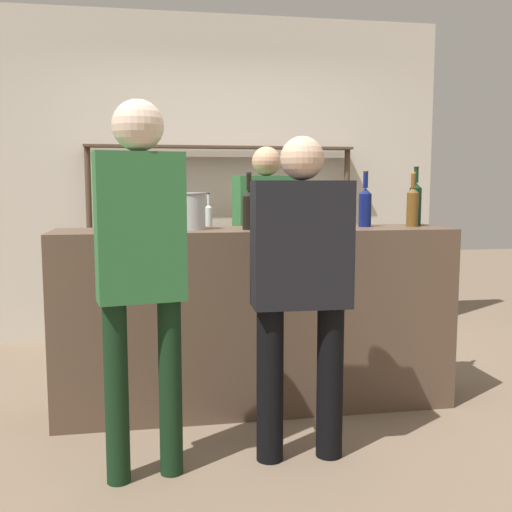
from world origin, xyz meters
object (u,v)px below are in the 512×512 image
(counter_bottle_1, at_px, (249,208))
(counter_bottle_3, at_px, (413,206))
(counter_bottle_2, at_px, (415,203))
(customer_center, at_px, (301,276))
(counter_bottle_0, at_px, (365,206))
(ice_bucket, at_px, (190,211))
(counter_bottle_5, at_px, (124,207))
(wine_glass, at_px, (136,206))
(server_behind_counter, at_px, (266,240))
(counter_bottle_4, at_px, (107,208))
(customer_left, at_px, (141,256))

(counter_bottle_1, xyz_separation_m, counter_bottle_3, (1.04, 0.08, 0.01))
(counter_bottle_2, bearing_deg, customer_center, -138.55)
(counter_bottle_0, bearing_deg, counter_bottle_2, 11.32)
(counter_bottle_3, distance_m, customer_center, 1.21)
(ice_bucket, xyz_separation_m, customer_center, (0.48, -0.74, -0.28))
(counter_bottle_5, distance_m, ice_bucket, 0.38)
(counter_bottle_1, relative_size, counter_bottle_2, 0.88)
(wine_glass, relative_size, ice_bucket, 0.83)
(server_behind_counter, bearing_deg, ice_bucket, -46.06)
(counter_bottle_2, height_order, ice_bucket, counter_bottle_2)
(counter_bottle_4, xyz_separation_m, server_behind_counter, (1.08, 0.79, -0.27))
(counter_bottle_1, xyz_separation_m, counter_bottle_2, (1.11, 0.18, 0.02))
(counter_bottle_5, bearing_deg, wine_glass, 68.25)
(wine_glass, bearing_deg, counter_bottle_5, -111.75)
(counter_bottle_5, distance_m, wine_glass, 0.17)
(counter_bottle_0, height_order, counter_bottle_3, counter_bottle_0)
(wine_glass, xyz_separation_m, server_behind_counter, (0.92, 0.71, -0.27))
(counter_bottle_3, relative_size, server_behind_counter, 0.21)
(counter_bottle_3, bearing_deg, customer_left, -153.52)
(ice_bucket, bearing_deg, counter_bottle_1, -11.21)
(counter_bottle_2, xyz_separation_m, server_behind_counter, (-0.83, 0.71, -0.29))
(counter_bottle_4, distance_m, customer_center, 1.26)
(counter_bottle_5, xyz_separation_m, server_behind_counter, (0.99, 0.87, -0.28))
(counter_bottle_5, bearing_deg, ice_bucket, 6.74)
(wine_glass, bearing_deg, customer_center, -47.36)
(wine_glass, distance_m, server_behind_counter, 1.20)
(wine_glass, height_order, server_behind_counter, server_behind_counter)
(counter_bottle_3, relative_size, customer_center, 0.22)
(counter_bottle_3, height_order, ice_bucket, counter_bottle_3)
(counter_bottle_2, distance_m, counter_bottle_4, 1.92)
(counter_bottle_1, xyz_separation_m, wine_glass, (-0.64, 0.18, 0.01))
(counter_bottle_0, distance_m, counter_bottle_5, 1.46)
(counter_bottle_2, distance_m, wine_glass, 1.76)
(counter_bottle_0, xyz_separation_m, counter_bottle_2, (0.36, 0.07, 0.02))
(wine_glass, distance_m, ice_bucket, 0.33)
(counter_bottle_5, height_order, ice_bucket, counter_bottle_5)
(counter_bottle_4, height_order, server_behind_counter, server_behind_counter)
(counter_bottle_2, relative_size, counter_bottle_3, 1.10)
(counter_bottle_1, bearing_deg, ice_bucket, 168.79)
(counter_bottle_3, bearing_deg, counter_bottle_2, 57.57)
(customer_center, bearing_deg, counter_bottle_4, 52.30)
(ice_bucket, bearing_deg, counter_bottle_2, 4.62)
(server_behind_counter, xyz_separation_m, customer_left, (-0.88, -1.64, 0.09))
(counter_bottle_2, relative_size, customer_left, 0.22)
(counter_bottle_4, xyz_separation_m, customer_center, (0.95, -0.78, -0.30))
(counter_bottle_1, distance_m, customer_center, 0.75)
(counter_bottle_0, distance_m, counter_bottle_3, 0.30)
(counter_bottle_2, relative_size, server_behind_counter, 0.23)
(counter_bottle_3, distance_m, counter_bottle_4, 1.85)
(counter_bottle_3, distance_m, wine_glass, 1.69)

